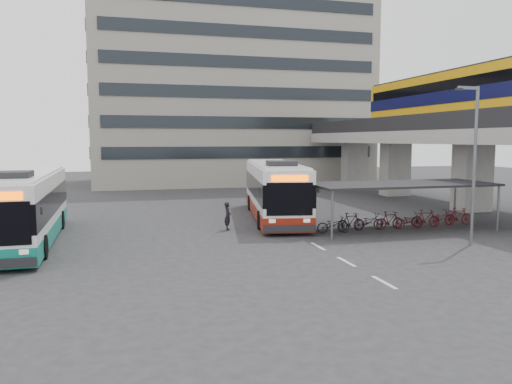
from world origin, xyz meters
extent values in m
plane|color=#28282B|center=(0.00, 0.00, 0.00)|extent=(120.00, 120.00, 0.00)
cube|color=gray|center=(17.00, 8.00, 2.30)|extent=(2.20, 1.60, 4.60)
cube|color=gray|center=(17.00, 18.00, 2.30)|extent=(2.20, 1.60, 4.60)
cube|color=gray|center=(17.00, 26.00, 2.30)|extent=(2.20, 1.60, 4.60)
cube|color=gray|center=(17.00, 12.00, 5.05)|extent=(8.00, 32.00, 0.90)
cube|color=black|center=(13.25, 12.00, 6.05)|extent=(0.35, 32.00, 1.10)
cube|color=black|center=(20.75, 12.00, 6.05)|extent=(0.35, 32.00, 1.10)
cube|color=orange|center=(17.00, 9.91, 7.60)|extent=(2.90, 20.00, 3.90)
cube|color=#090A33|center=(17.00, 9.91, 7.80)|extent=(2.98, 20.02, 0.90)
cube|color=black|center=(17.00, 9.91, 8.60)|extent=(2.96, 19.20, 0.70)
cube|color=black|center=(17.00, 9.91, 9.55)|extent=(2.70, 19.60, 0.25)
cylinder|color=#595B60|center=(3.70, 4.80, 1.20)|extent=(0.12, 0.12, 2.40)
cylinder|color=#595B60|center=(13.30, 4.80, 1.20)|extent=(0.12, 0.12, 2.40)
cylinder|color=#595B60|center=(3.70, 1.20, 1.20)|extent=(0.12, 0.12, 2.40)
cylinder|color=#595B60|center=(13.30, 1.20, 1.20)|extent=(0.12, 0.12, 2.40)
cube|color=black|center=(8.50, 3.00, 2.48)|extent=(10.00, 4.00, 0.12)
imported|color=black|center=(4.50, 3.00, 0.45)|extent=(1.71, 0.60, 0.90)
imported|color=black|center=(5.64, 3.00, 0.50)|extent=(1.66, 0.47, 1.00)
imported|color=black|center=(6.79, 3.00, 0.45)|extent=(1.71, 0.60, 0.90)
imported|color=black|center=(7.93, 3.00, 0.50)|extent=(1.66, 0.47, 1.00)
imported|color=#350C0F|center=(9.07, 3.00, 0.45)|extent=(1.71, 0.60, 0.90)
imported|color=#3F0C0F|center=(10.21, 3.00, 0.50)|extent=(1.66, 0.47, 1.00)
imported|color=#490C0F|center=(11.36, 3.00, 0.45)|extent=(1.71, 0.60, 0.90)
imported|color=#540C0F|center=(12.50, 3.00, 0.50)|extent=(1.66, 0.47, 1.00)
cube|color=gray|center=(6.00, 36.00, 12.50)|extent=(30.00, 15.00, 25.00)
cube|color=beige|center=(2.50, -6.00, 0.01)|extent=(0.15, 1.60, 0.01)
cube|color=beige|center=(2.50, -3.00, 0.01)|extent=(0.15, 1.60, 0.01)
cube|color=beige|center=(2.50, 0.00, 0.01)|extent=(0.15, 1.60, 0.01)
cube|color=white|center=(3.05, 8.59, 1.90)|extent=(4.81, 12.75, 2.86)
cube|color=maroon|center=(3.05, 8.59, 0.57)|extent=(4.86, 12.79, 0.78)
cube|color=black|center=(3.05, 8.59, 2.03)|extent=(4.88, 12.78, 1.20)
cube|color=#FF5A00|center=(1.95, 2.45, 2.96)|extent=(1.84, 0.41, 0.31)
cube|color=black|center=(2.50, 5.52, 3.56)|extent=(1.86, 1.92, 0.29)
cylinder|color=black|center=(1.12, 4.88, 0.52)|extent=(0.49, 1.08, 1.04)
cylinder|color=black|center=(4.89, 11.81, 0.52)|extent=(0.49, 1.08, 1.04)
cube|color=white|center=(-10.57, 4.49, 1.83)|extent=(2.75, 12.09, 2.76)
cube|color=#0D7661|center=(-10.57, 4.49, 0.55)|extent=(2.79, 12.13, 0.75)
cube|color=black|center=(-10.57, 4.49, 1.96)|extent=(2.81, 12.11, 1.15)
cube|color=black|center=(-10.53, 1.48, 3.43)|extent=(1.56, 1.63, 0.28)
cylinder|color=black|center=(-9.42, 7.88, 0.50)|extent=(0.32, 1.01, 1.00)
imported|color=black|center=(-0.65, 5.17, 0.76)|extent=(0.47, 0.62, 1.52)
cylinder|color=#595B60|center=(9.56, -1.46, 3.64)|extent=(0.15, 0.15, 7.28)
cube|color=#595B60|center=(9.01, -1.50, 7.19)|extent=(1.10, 0.22, 0.14)
cube|color=black|center=(8.52, -1.54, 7.12)|extent=(0.33, 0.19, 0.11)
camera|label=1|loc=(-6.07, -20.98, 4.88)|focal=35.00mm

